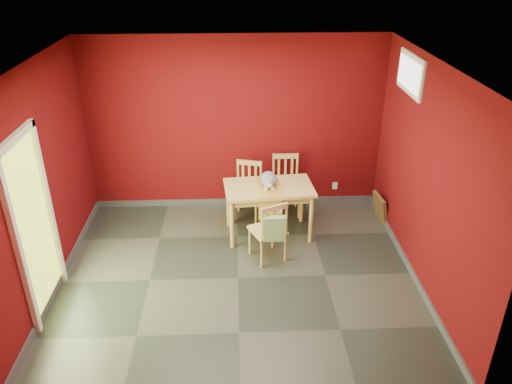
{
  "coord_description": "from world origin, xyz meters",
  "views": [
    {
      "loc": [
        -0.0,
        -5.19,
        3.88
      ],
      "look_at": [
        0.25,
        0.45,
        1.0
      ],
      "focal_mm": 35.0,
      "sensor_mm": 36.0,
      "label": 1
    }
  ],
  "objects_px": {
    "dining_table": "(269,193)",
    "chair_near": "(269,230)",
    "cat": "(269,177)",
    "picture_frame": "(380,208)",
    "tote_bag": "(275,228)",
    "chair_far_left": "(248,190)",
    "chair_far_right": "(286,184)"
  },
  "relations": [
    {
      "from": "dining_table",
      "to": "chair_far_left",
      "type": "relative_size",
      "value": 1.45
    },
    {
      "from": "chair_far_right",
      "to": "chair_near",
      "type": "xyz_separation_m",
      "value": [
        -0.35,
        -1.32,
        -0.02
      ]
    },
    {
      "from": "chair_far_right",
      "to": "tote_bag",
      "type": "xyz_separation_m",
      "value": [
        -0.3,
        -1.52,
        0.13
      ]
    },
    {
      "from": "tote_bag",
      "to": "cat",
      "type": "distance_m",
      "value": 0.95
    },
    {
      "from": "chair_far_right",
      "to": "cat",
      "type": "bearing_deg",
      "value": -117.23
    },
    {
      "from": "dining_table",
      "to": "chair_far_right",
      "type": "xyz_separation_m",
      "value": [
        0.31,
        0.67,
        -0.2
      ]
    },
    {
      "from": "chair_far_left",
      "to": "tote_bag",
      "type": "bearing_deg",
      "value": -77.45
    },
    {
      "from": "chair_far_right",
      "to": "picture_frame",
      "type": "bearing_deg",
      "value": -13.95
    },
    {
      "from": "picture_frame",
      "to": "tote_bag",
      "type": "bearing_deg",
      "value": -145.68
    },
    {
      "from": "dining_table",
      "to": "tote_bag",
      "type": "xyz_separation_m",
      "value": [
        0.02,
        -0.85,
        -0.08
      ]
    },
    {
      "from": "chair_near",
      "to": "tote_bag",
      "type": "bearing_deg",
      "value": -74.89
    },
    {
      "from": "tote_bag",
      "to": "cat",
      "type": "height_order",
      "value": "cat"
    },
    {
      "from": "dining_table",
      "to": "chair_far_right",
      "type": "bearing_deg",
      "value": 64.9
    },
    {
      "from": "picture_frame",
      "to": "dining_table",
      "type": "bearing_deg",
      "value": -169.5
    },
    {
      "from": "tote_bag",
      "to": "picture_frame",
      "type": "distance_m",
      "value": 2.11
    },
    {
      "from": "tote_bag",
      "to": "chair_near",
      "type": "bearing_deg",
      "value": 105.11
    },
    {
      "from": "cat",
      "to": "picture_frame",
      "type": "distance_m",
      "value": 1.88
    },
    {
      "from": "chair_near",
      "to": "picture_frame",
      "type": "distance_m",
      "value": 2.03
    },
    {
      "from": "chair_far_left",
      "to": "chair_near",
      "type": "bearing_deg",
      "value": -77.9
    },
    {
      "from": "chair_near",
      "to": "picture_frame",
      "type": "bearing_deg",
      "value": 28.65
    },
    {
      "from": "chair_far_right",
      "to": "chair_near",
      "type": "distance_m",
      "value": 1.36
    },
    {
      "from": "tote_bag",
      "to": "dining_table",
      "type": "bearing_deg",
      "value": 91.22
    },
    {
      "from": "chair_near",
      "to": "cat",
      "type": "xyz_separation_m",
      "value": [
        0.04,
        0.7,
        0.44
      ]
    },
    {
      "from": "chair_far_left",
      "to": "tote_bag",
      "type": "distance_m",
      "value": 1.41
    },
    {
      "from": "chair_far_left",
      "to": "picture_frame",
      "type": "bearing_deg",
      "value": -5.76
    },
    {
      "from": "dining_table",
      "to": "chair_near",
      "type": "distance_m",
      "value": 0.68
    },
    {
      "from": "tote_bag",
      "to": "chair_far_right",
      "type": "bearing_deg",
      "value": 78.96
    },
    {
      "from": "chair_far_right",
      "to": "chair_near",
      "type": "bearing_deg",
      "value": -104.95
    },
    {
      "from": "chair_far_right",
      "to": "cat",
      "type": "height_order",
      "value": "cat"
    },
    {
      "from": "chair_near",
      "to": "chair_far_left",
      "type": "bearing_deg",
      "value": 102.1
    },
    {
      "from": "chair_far_left",
      "to": "chair_far_right",
      "type": "xyz_separation_m",
      "value": [
        0.6,
        0.15,
        0.02
      ]
    },
    {
      "from": "chair_far_left",
      "to": "tote_bag",
      "type": "xyz_separation_m",
      "value": [
        0.31,
        -1.37,
        0.14
      ]
    }
  ]
}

